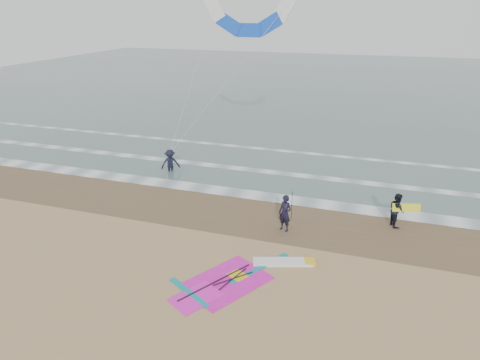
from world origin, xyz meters
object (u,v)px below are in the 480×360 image
(windsurf_rig, at_px, (243,277))
(surf_kite, at_px, (248,19))
(person_walking, at_px, (397,210))
(person_wading, at_px, (170,158))
(person_standing, at_px, (285,213))

(windsurf_rig, relative_size, surf_kite, 0.56)
(windsurf_rig, xyz_separation_m, person_walking, (5.65, 6.36, 0.80))
(windsurf_rig, height_order, person_walking, person_walking)
(person_wading, bearing_deg, windsurf_rig, -85.68)
(person_standing, relative_size, person_walking, 1.07)
(windsurf_rig, distance_m, surf_kite, 17.46)
(windsurf_rig, relative_size, person_standing, 2.95)
(windsurf_rig, distance_m, person_standing, 4.37)
(person_wading, xyz_separation_m, surf_kite, (3.66, 4.79, 8.15))
(person_wading, bearing_deg, person_standing, -67.04)
(person_walking, xyz_separation_m, surf_kite, (-9.91, 7.97, 8.23))
(person_standing, bearing_deg, windsurf_rig, -76.25)
(surf_kite, bearing_deg, person_standing, -63.89)
(person_standing, xyz_separation_m, person_walking, (4.96, 2.12, -0.05))
(person_standing, bearing_deg, surf_kite, 139.10)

